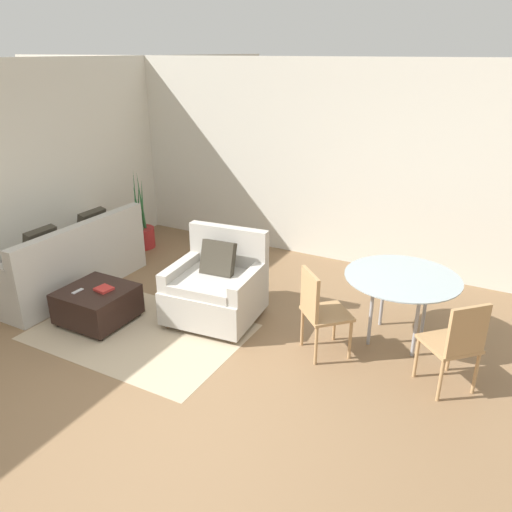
{
  "coord_description": "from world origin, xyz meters",
  "views": [
    {
      "loc": [
        2.4,
        -2.72,
        2.82
      ],
      "look_at": [
        0.02,
        1.69,
        0.75
      ],
      "focal_mm": 35.0,
      "sensor_mm": 36.0,
      "label": 1
    }
  ],
  "objects_px": {
    "armchair": "(216,288)",
    "dining_chair_near_right": "(457,341)",
    "dining_chair_near_left": "(319,307)",
    "tv_remote_primary": "(78,291)",
    "dining_table": "(402,283)",
    "potted_plant": "(142,233)",
    "book_stack": "(104,289)",
    "ottoman": "(97,304)",
    "couch": "(66,265)"
  },
  "relations": [
    {
      "from": "armchair",
      "to": "dining_chair_near_right",
      "type": "height_order",
      "value": "armchair"
    },
    {
      "from": "dining_chair_near_left",
      "to": "dining_chair_near_right",
      "type": "height_order",
      "value": "same"
    },
    {
      "from": "armchair",
      "to": "dining_chair_near_left",
      "type": "bearing_deg",
      "value": -6.23
    },
    {
      "from": "tv_remote_primary",
      "to": "dining_table",
      "type": "xyz_separation_m",
      "value": [
        3.17,
        1.32,
        0.26
      ]
    },
    {
      "from": "dining_table",
      "to": "potted_plant",
      "type": "bearing_deg",
      "value": 168.7
    },
    {
      "from": "tv_remote_primary",
      "to": "potted_plant",
      "type": "height_order",
      "value": "potted_plant"
    },
    {
      "from": "book_stack",
      "to": "tv_remote_primary",
      "type": "distance_m",
      "value": 0.28
    },
    {
      "from": "ottoman",
      "to": "dining_chair_near_left",
      "type": "relative_size",
      "value": 0.81
    },
    {
      "from": "dining_chair_near_left",
      "to": "tv_remote_primary",
      "type": "bearing_deg",
      "value": -164.8
    },
    {
      "from": "armchair",
      "to": "dining_table",
      "type": "bearing_deg",
      "value": 14.56
    },
    {
      "from": "armchair",
      "to": "couch",
      "type": "bearing_deg",
      "value": -173.63
    },
    {
      "from": "tv_remote_primary",
      "to": "potted_plant",
      "type": "relative_size",
      "value": 0.12
    },
    {
      "from": "book_stack",
      "to": "armchair",
      "type": "bearing_deg",
      "value": 32.67
    },
    {
      "from": "tv_remote_primary",
      "to": "dining_table",
      "type": "bearing_deg",
      "value": 22.66
    },
    {
      "from": "book_stack",
      "to": "ottoman",
      "type": "bearing_deg",
      "value": -160.8
    },
    {
      "from": "ottoman",
      "to": "armchair",
      "type": "bearing_deg",
      "value": 31.67
    },
    {
      "from": "potted_plant",
      "to": "dining_table",
      "type": "xyz_separation_m",
      "value": [
        4.11,
        -0.82,
        0.42
      ]
    },
    {
      "from": "couch",
      "to": "dining_chair_near_right",
      "type": "height_order",
      "value": "couch"
    },
    {
      "from": "book_stack",
      "to": "tv_remote_primary",
      "type": "xyz_separation_m",
      "value": [
        -0.23,
        -0.16,
        -0.01
      ]
    },
    {
      "from": "armchair",
      "to": "book_stack",
      "type": "relative_size",
      "value": 5.34
    },
    {
      "from": "book_stack",
      "to": "potted_plant",
      "type": "xyz_separation_m",
      "value": [
        -1.17,
        1.98,
        -0.17
      ]
    },
    {
      "from": "book_stack",
      "to": "dining_table",
      "type": "distance_m",
      "value": 3.17
    },
    {
      "from": "ottoman",
      "to": "dining_table",
      "type": "distance_m",
      "value": 3.29
    },
    {
      "from": "dining_table",
      "to": "dining_chair_near_right",
      "type": "bearing_deg",
      "value": -45.0
    },
    {
      "from": "dining_table",
      "to": "dining_chair_near_right",
      "type": "height_order",
      "value": "dining_chair_near_right"
    },
    {
      "from": "couch",
      "to": "tv_remote_primary",
      "type": "bearing_deg",
      "value": -35.18
    },
    {
      "from": "armchair",
      "to": "potted_plant",
      "type": "bearing_deg",
      "value": 149.16
    },
    {
      "from": "tv_remote_primary",
      "to": "dining_chair_near_left",
      "type": "bearing_deg",
      "value": 15.2
    },
    {
      "from": "ottoman",
      "to": "dining_table",
      "type": "height_order",
      "value": "dining_table"
    },
    {
      "from": "potted_plant",
      "to": "armchair",
      "type": "bearing_deg",
      "value": -30.84
    },
    {
      "from": "ottoman",
      "to": "potted_plant",
      "type": "xyz_separation_m",
      "value": [
        -1.08,
        2.01,
        0.02
      ]
    },
    {
      "from": "armchair",
      "to": "dining_chair_near_right",
      "type": "relative_size",
      "value": 1.14
    },
    {
      "from": "book_stack",
      "to": "dining_chair_near_left",
      "type": "bearing_deg",
      "value": 12.81
    },
    {
      "from": "couch",
      "to": "dining_chair_near_left",
      "type": "bearing_deg",
      "value": 1.63
    },
    {
      "from": "armchair",
      "to": "book_stack",
      "type": "bearing_deg",
      "value": -147.33
    },
    {
      "from": "ottoman",
      "to": "tv_remote_primary",
      "type": "distance_m",
      "value": 0.26
    },
    {
      "from": "armchair",
      "to": "dining_table",
      "type": "xyz_separation_m",
      "value": [
        1.9,
        0.49,
        0.28
      ]
    },
    {
      "from": "potted_plant",
      "to": "book_stack",
      "type": "bearing_deg",
      "value": -59.42
    },
    {
      "from": "armchair",
      "to": "potted_plant",
      "type": "relative_size",
      "value": 0.86
    },
    {
      "from": "armchair",
      "to": "ottoman",
      "type": "bearing_deg",
      "value": -148.33
    },
    {
      "from": "ottoman",
      "to": "dining_chair_near_right",
      "type": "bearing_deg",
      "value": 8.64
    },
    {
      "from": "potted_plant",
      "to": "dining_chair_near_right",
      "type": "distance_m",
      "value": 4.97
    },
    {
      "from": "armchair",
      "to": "tv_remote_primary",
      "type": "distance_m",
      "value": 1.51
    },
    {
      "from": "armchair",
      "to": "book_stack",
      "type": "height_order",
      "value": "armchair"
    },
    {
      "from": "armchair",
      "to": "dining_chair_near_left",
      "type": "xyz_separation_m",
      "value": [
        1.27,
        -0.14,
        0.15
      ]
    },
    {
      "from": "ottoman",
      "to": "book_stack",
      "type": "relative_size",
      "value": 3.76
    },
    {
      "from": "potted_plant",
      "to": "dining_table",
      "type": "bearing_deg",
      "value": -11.3
    },
    {
      "from": "couch",
      "to": "ottoman",
      "type": "xyz_separation_m",
      "value": [
        0.97,
        -0.46,
        -0.09
      ]
    },
    {
      "from": "tv_remote_primary",
      "to": "armchair",
      "type": "bearing_deg",
      "value": 33.26
    },
    {
      "from": "couch",
      "to": "dining_table",
      "type": "relative_size",
      "value": 1.76
    }
  ]
}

